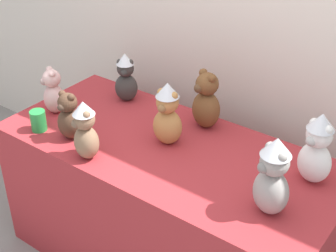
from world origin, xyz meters
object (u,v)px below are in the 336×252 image
object	(u,v)px
teddy_bear_caramel	(167,114)
party_cup_green	(38,121)
teddy_bear_ash	(273,177)
teddy_bear_blush	(53,92)
display_table	(168,208)
teddy_bear_cocoa	(69,117)
teddy_bear_chestnut	(206,101)
teddy_bear_charcoal	(126,78)
teddy_bear_mocha	(85,131)
teddy_bear_snow	(317,149)

from	to	relation	value
teddy_bear_caramel	party_cup_green	world-z (taller)	teddy_bear_caramel
teddy_bear_ash	teddy_bear_blush	distance (m)	1.32
display_table	teddy_bear_cocoa	xyz separation A→B (m)	(-0.45, -0.22, 0.51)
teddy_bear_chestnut	teddy_bear_charcoal	bearing A→B (deg)	-155.13
teddy_bear_ash	teddy_bear_chestnut	world-z (taller)	teddy_bear_ash
teddy_bear_charcoal	party_cup_green	xyz separation A→B (m)	(-0.15, -0.52, -0.08)
teddy_bear_charcoal	teddy_bear_chestnut	bearing A→B (deg)	-27.24
display_table	teddy_bear_chestnut	bearing A→B (deg)	81.97
display_table	teddy_bear_cocoa	distance (m)	0.72
display_table	teddy_bear_chestnut	xyz separation A→B (m)	(0.04, 0.28, 0.54)
teddy_bear_ash	teddy_bear_blush	bearing A→B (deg)	-153.55
teddy_bear_ash	teddy_bear_chestnut	size ratio (longest dim) A/B	1.13
teddy_bear_caramel	teddy_bear_mocha	xyz separation A→B (m)	(-0.23, -0.33, -0.01)
teddy_bear_cocoa	party_cup_green	distance (m)	0.20
display_table	teddy_bear_mocha	xyz separation A→B (m)	(-0.26, -0.30, 0.54)
teddy_bear_mocha	teddy_bear_blush	xyz separation A→B (m)	(-0.45, 0.21, -0.03)
teddy_bear_cocoa	party_cup_green	bearing A→B (deg)	-167.51
teddy_bear_blush	teddy_bear_chestnut	bearing A→B (deg)	54.25
teddy_bear_ash	teddy_bear_charcoal	world-z (taller)	teddy_bear_ash
teddy_bear_mocha	teddy_bear_caramel	bearing A→B (deg)	76.96
display_table	teddy_bear_charcoal	size ratio (longest dim) A/B	6.05
display_table	teddy_bear_ash	world-z (taller)	teddy_bear_ash
teddy_bear_snow	teddy_bear_chestnut	distance (m)	0.64
teddy_bear_cocoa	party_cup_green	xyz separation A→B (m)	(-0.19, -0.05, -0.06)
teddy_bear_chestnut	party_cup_green	xyz separation A→B (m)	(-0.67, -0.54, -0.09)
display_table	teddy_bear_chestnut	world-z (taller)	teddy_bear_chestnut
teddy_bear_ash	teddy_bear_charcoal	distance (m)	1.16
teddy_bear_snow	teddy_bear_chestnut	xyz separation A→B (m)	(-0.63, 0.11, -0.02)
teddy_bear_caramel	teddy_bear_chestnut	distance (m)	0.26
teddy_bear_caramel	teddy_bear_cocoa	bearing A→B (deg)	-153.49
teddy_bear_caramel	teddy_bear_ash	xyz separation A→B (m)	(0.64, -0.17, 0.01)
display_table	teddy_bear_mocha	world-z (taller)	teddy_bear_mocha
teddy_bear_blush	teddy_bear_caramel	bearing A→B (deg)	38.06
teddy_bear_snow	teddy_bear_chestnut	size ratio (longest dim) A/B	1.08
teddy_bear_cocoa	teddy_bear_chestnut	size ratio (longest dim) A/B	0.82
teddy_bear_caramel	teddy_bear_mocha	bearing A→B (deg)	-129.77
teddy_bear_snow	party_cup_green	world-z (taller)	teddy_bear_snow
teddy_bear_snow	teddy_bear_caramel	xyz separation A→B (m)	(-0.70, -0.13, -0.01)
teddy_bear_ash	teddy_bear_mocha	bearing A→B (deg)	-140.92
teddy_bear_snow	party_cup_green	bearing A→B (deg)	-142.82
teddy_bear_mocha	teddy_bear_blush	world-z (taller)	teddy_bear_mocha
teddy_bear_cocoa	teddy_bear_caramel	bearing A→B (deg)	29.56
teddy_bear_cocoa	teddy_bear_mocha	bearing A→B (deg)	-23.06
teddy_bear_snow	teddy_bear_mocha	distance (m)	1.04
party_cup_green	teddy_bear_cocoa	bearing A→B (deg)	13.91
teddy_bear_charcoal	teddy_bear_mocha	bearing A→B (deg)	-97.90
teddy_bear_charcoal	teddy_bear_cocoa	size ratio (longest dim) A/B	1.11
teddy_bear_snow	teddy_bear_blush	distance (m)	1.40
teddy_bear_caramel	teddy_bear_chestnut	xyz separation A→B (m)	(0.07, 0.25, -0.01)
teddy_bear_cocoa	teddy_bear_blush	bearing A→B (deg)	151.22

